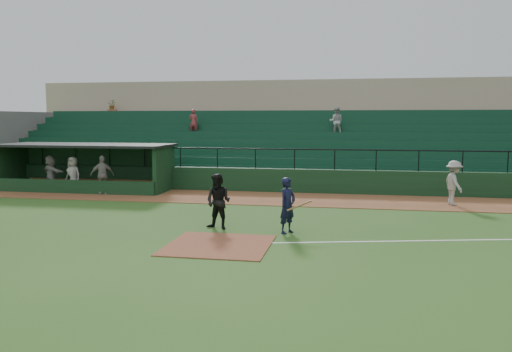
# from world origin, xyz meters

# --- Properties ---
(ground) EXTENTS (90.00, 90.00, 0.00)m
(ground) POSITION_xyz_m (0.00, 0.00, 0.00)
(ground) COLOR #2A4F19
(ground) RESTS_ON ground
(warning_track) EXTENTS (40.00, 4.00, 0.03)m
(warning_track) POSITION_xyz_m (0.00, 8.00, 0.01)
(warning_track) COLOR brown
(warning_track) RESTS_ON ground
(home_plate_dirt) EXTENTS (3.00, 3.00, 0.03)m
(home_plate_dirt) POSITION_xyz_m (0.00, -1.00, 0.01)
(home_plate_dirt) COLOR brown
(home_plate_dirt) RESTS_ON ground
(foul_line) EXTENTS (17.49, 4.44, 0.01)m
(foul_line) POSITION_xyz_m (8.00, 1.20, 0.01)
(foul_line) COLOR white
(foul_line) RESTS_ON ground
(stadium_structure) EXTENTS (38.00, 13.08, 6.40)m
(stadium_structure) POSITION_xyz_m (-0.00, 16.46, 2.30)
(stadium_structure) COLOR #103218
(stadium_structure) RESTS_ON ground
(dugout) EXTENTS (8.90, 3.20, 2.42)m
(dugout) POSITION_xyz_m (-9.75, 9.56, 1.33)
(dugout) COLOR #103218
(dugout) RESTS_ON ground
(batter_at_plate) EXTENTS (1.16, 0.80, 1.83)m
(batter_at_plate) POSITION_xyz_m (1.79, 1.01, 0.91)
(batter_at_plate) COLOR black
(batter_at_plate) RESTS_ON ground
(umpire) EXTENTS (1.07, 0.93, 1.88)m
(umpire) POSITION_xyz_m (-0.59, 1.22, 0.94)
(umpire) COLOR black
(umpire) RESTS_ON ground
(runner) EXTENTS (0.99, 1.37, 1.91)m
(runner) POSITION_xyz_m (8.14, 7.59, 0.99)
(runner) COLOR #9C9792
(runner) RESTS_ON warning_track
(dugout_player_a) EXTENTS (1.20, 0.92, 1.90)m
(dugout_player_a) POSITION_xyz_m (-8.22, 7.82, 0.98)
(dugout_player_a) COLOR gray
(dugout_player_a) RESTS_ON warning_track
(dugout_player_b) EXTENTS (0.99, 0.77, 1.79)m
(dugout_player_b) POSITION_xyz_m (-9.96, 8.15, 0.92)
(dugout_player_b) COLOR #9B9591
(dugout_player_b) RESTS_ON warning_track
(dugout_player_c) EXTENTS (1.74, 1.29, 1.82)m
(dugout_player_c) POSITION_xyz_m (-11.51, 8.65, 0.94)
(dugout_player_c) COLOR #A8A49D
(dugout_player_c) RESTS_ON warning_track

